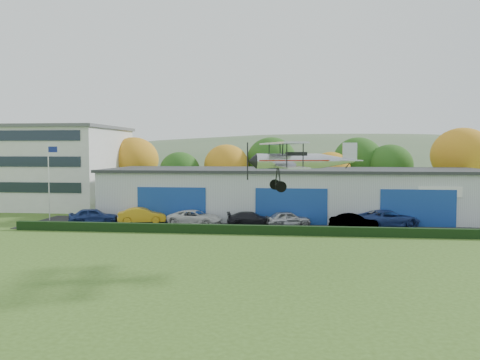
# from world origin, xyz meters

# --- Properties ---
(ground) EXTENTS (300.00, 300.00, 0.00)m
(ground) POSITION_xyz_m (0.00, 0.00, 0.00)
(ground) COLOR #3D581C
(ground) RESTS_ON ground
(apron) EXTENTS (48.00, 9.00, 0.05)m
(apron) POSITION_xyz_m (3.00, 21.00, 0.03)
(apron) COLOR black
(apron) RESTS_ON ground
(hedge) EXTENTS (46.00, 0.60, 0.80)m
(hedge) POSITION_xyz_m (3.00, 16.20, 0.40)
(hedge) COLOR black
(hedge) RESTS_ON ground
(hangar) EXTENTS (40.60, 12.60, 5.30)m
(hangar) POSITION_xyz_m (5.00, 27.98, 2.66)
(hangar) COLOR #B2B7BC
(hangar) RESTS_ON ground
(office_block) EXTENTS (20.60, 15.60, 10.40)m
(office_block) POSITION_xyz_m (-28.00, 35.00, 5.21)
(office_block) COLOR silver
(office_block) RESTS_ON ground
(flagpole) EXTENTS (1.05, 0.10, 8.00)m
(flagpole) POSITION_xyz_m (-19.88, 22.00, 4.78)
(flagpole) COLOR silver
(flagpole) RESTS_ON ground
(tree_belt) EXTENTS (75.70, 13.22, 10.12)m
(tree_belt) POSITION_xyz_m (0.85, 40.62, 5.61)
(tree_belt) COLOR #3D2614
(tree_belt) RESTS_ON ground
(distant_hills) EXTENTS (430.00, 196.00, 56.00)m
(distant_hills) POSITION_xyz_m (-4.38, 140.00, -13.05)
(distant_hills) COLOR #4C6642
(distant_hills) RESTS_ON ground
(car_0) EXTENTS (5.04, 3.31, 1.59)m
(car_0) POSITION_xyz_m (-14.36, 19.97, 0.85)
(car_0) COLOR navy
(car_0) RESTS_ON apron
(car_1) EXTENTS (4.98, 2.88, 1.55)m
(car_1) POSITION_xyz_m (-9.76, 21.03, 0.83)
(car_1) COLOR gold
(car_1) RESTS_ON apron
(car_2) EXTENTS (5.50, 2.98, 1.46)m
(car_2) POSITION_xyz_m (-4.26, 20.39, 0.78)
(car_2) COLOR silver
(car_2) RESTS_ON apron
(car_3) EXTENTS (4.91, 2.67, 1.35)m
(car_3) POSITION_xyz_m (1.18, 20.66, 0.73)
(car_3) COLOR black
(car_3) RESTS_ON apron
(car_4) EXTENTS (4.66, 3.15, 1.47)m
(car_4) POSITION_xyz_m (4.72, 20.68, 0.79)
(car_4) COLOR silver
(car_4) RESTS_ON apron
(car_5) EXTENTS (4.57, 2.32, 1.44)m
(car_5) POSITION_xyz_m (10.72, 19.39, 0.77)
(car_5) COLOR gray
(car_5) RESTS_ON apron
(car_6) EXTENTS (6.37, 4.13, 1.63)m
(car_6) POSITION_xyz_m (14.18, 21.34, 0.87)
(car_6) COLOR navy
(car_6) RESTS_ON apron
(biplane) EXTENTS (7.27, 8.26, 3.08)m
(biplane) POSITION_xyz_m (5.58, 5.38, 6.74)
(biplane) COLOR silver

